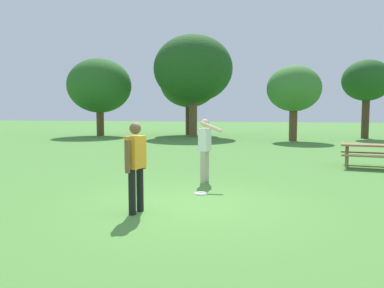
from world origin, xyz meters
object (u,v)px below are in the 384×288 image
(frisbee, at_px, (201,193))
(tree_back_left, at_px, (367,81))
(person_catcher, at_px, (205,145))
(tree_broad_center, at_px, (189,83))
(tree_tall_left, at_px, (99,86))
(tree_slender_mid, at_px, (294,89))
(picnic_table_near, at_px, (369,151))
(tree_far_right, at_px, (193,69))
(person_thrower, at_px, (136,161))

(frisbee, xyz_separation_m, tree_back_left, (7.36, 19.41, 3.85))
(person_catcher, height_order, frisbee, person_catcher)
(frisbee, bearing_deg, tree_broad_center, 104.28)
(tree_tall_left, xyz_separation_m, tree_slender_mid, (14.03, -1.87, -0.53))
(tree_broad_center, bearing_deg, frisbee, -75.72)
(frisbee, relative_size, tree_tall_left, 0.05)
(frisbee, xyz_separation_m, picnic_table_near, (4.55, 5.12, 0.55))
(person_catcher, bearing_deg, picnic_table_near, 38.25)
(tree_broad_center, distance_m, tree_far_right, 2.38)
(tree_back_left, bearing_deg, tree_tall_left, -175.60)
(tree_far_right, xyz_separation_m, tree_back_left, (11.83, 0.76, -1.02))
(tree_broad_center, distance_m, tree_back_left, 12.71)
(tree_tall_left, bearing_deg, person_thrower, -61.59)
(picnic_table_near, bearing_deg, tree_slender_mid, 100.50)
(person_catcher, relative_size, picnic_table_near, 0.87)
(tree_broad_center, relative_size, tree_slender_mid, 1.29)
(person_thrower, height_order, picnic_table_near, person_thrower)
(person_thrower, relative_size, person_catcher, 1.00)
(person_thrower, relative_size, tree_back_left, 0.31)
(tree_tall_left, bearing_deg, picnic_table_near, -38.65)
(person_catcher, bearing_deg, tree_tall_left, 124.37)
(person_catcher, relative_size, tree_far_right, 0.22)
(person_catcher, bearing_deg, tree_slender_mid, 79.62)
(person_catcher, xyz_separation_m, tree_back_left, (7.54, 18.02, 2.90))
(tree_tall_left, distance_m, tree_broad_center, 6.83)
(person_thrower, height_order, person_catcher, same)
(person_thrower, distance_m, tree_far_right, 21.14)
(person_catcher, distance_m, tree_slender_mid, 15.11)
(person_catcher, xyz_separation_m, frisbee, (0.18, -1.39, -0.95))
(person_catcher, distance_m, tree_back_left, 19.75)
(tree_back_left, bearing_deg, tree_slender_mid, -145.56)
(frisbee, bearing_deg, tree_far_right, 103.47)
(picnic_table_near, distance_m, tree_far_right, 16.83)
(picnic_table_near, relative_size, tree_tall_left, 0.33)
(person_catcher, xyz_separation_m, tree_tall_left, (-11.33, 16.57, 2.78))
(tree_slender_mid, height_order, tree_back_left, tree_back_left)
(person_thrower, xyz_separation_m, tree_slender_mid, (3.34, 17.89, 2.28))
(frisbee, xyz_separation_m, tree_far_right, (-4.47, 18.65, 4.88))
(tree_tall_left, height_order, tree_broad_center, tree_broad_center)
(picnic_table_near, distance_m, tree_tall_left, 20.81)
(tree_broad_center, height_order, tree_back_left, tree_broad_center)
(tree_tall_left, bearing_deg, tree_back_left, 4.40)
(tree_far_right, relative_size, tree_back_left, 1.38)
(frisbee, distance_m, tree_slender_mid, 16.60)
(tree_back_left, bearing_deg, tree_broad_center, 174.04)
(person_thrower, height_order, tree_broad_center, tree_broad_center)
(picnic_table_near, bearing_deg, tree_tall_left, 141.35)
(tree_broad_center, distance_m, tree_slender_mid, 9.11)
(tree_far_right, bearing_deg, tree_broad_center, 111.23)
(picnic_table_near, bearing_deg, tree_broad_center, 122.18)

